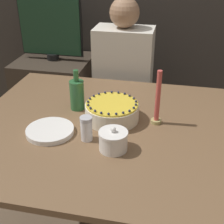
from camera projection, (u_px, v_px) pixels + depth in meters
name	position (u px, v px, depth m)	size (l,w,h in m)	color
dining_table	(123.00, 144.00, 1.56)	(1.52, 1.15, 0.75)	brown
cake	(112.00, 111.00, 1.57)	(0.27, 0.27, 0.10)	#EFE5CC
sugar_bowl	(113.00, 140.00, 1.34)	(0.13, 0.13, 0.11)	white
sugar_shaker	(86.00, 128.00, 1.40)	(0.06, 0.06, 0.12)	white
plate_stack	(50.00, 131.00, 1.47)	(0.23, 0.23, 0.02)	white
candle	(158.00, 103.00, 1.50)	(0.05, 0.05, 0.28)	tan
bottle	(77.00, 94.00, 1.65)	(0.08, 0.08, 0.22)	#2D6638
person_man_blue_shirt	(123.00, 96.00, 2.31)	(0.40, 0.34, 1.24)	#595960
side_cabinet	(57.00, 95.00, 2.79)	(0.61, 0.54, 0.67)	#382D23
tv_monitor	(51.00, 29.00, 2.51)	(0.53, 0.10, 0.50)	black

